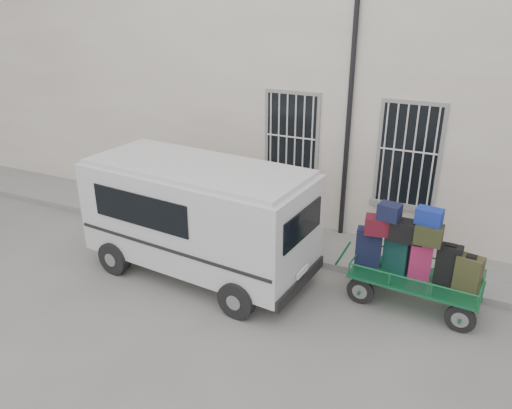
{
  "coord_description": "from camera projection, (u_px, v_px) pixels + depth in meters",
  "views": [
    {
      "loc": [
        3.71,
        -7.73,
        5.47
      ],
      "look_at": [
        -0.4,
        1.0,
        1.37
      ],
      "focal_mm": 35.0,
      "sensor_mm": 36.0,
      "label": 1
    }
  ],
  "objects": [
    {
      "name": "luggage_cart",
      "position": [
        414.0,
        258.0,
        9.14
      ],
      "size": [
        2.78,
        1.22,
        2.0
      ],
      "rotation": [
        0.0,
        0.0,
        -0.07
      ],
      "color": "black",
      "rests_on": "ground"
    },
    {
      "name": "building",
      "position": [
        340.0,
        93.0,
        13.44
      ],
      "size": [
        24.0,
        5.15,
        6.0
      ],
      "color": "beige",
      "rests_on": "ground"
    },
    {
      "name": "sidewalk",
      "position": [
        293.0,
        240.0,
        11.83
      ],
      "size": [
        24.0,
        1.7,
        0.15
      ],
      "primitive_type": "cube",
      "color": "slate",
      "rests_on": "ground"
    },
    {
      "name": "van",
      "position": [
        198.0,
        213.0,
        10.11
      ],
      "size": [
        4.91,
        2.52,
        2.39
      ],
      "rotation": [
        0.0,
        0.0,
        -0.1
      ],
      "color": "silver",
      "rests_on": "ground"
    },
    {
      "name": "ground",
      "position": [
        253.0,
        288.0,
        10.03
      ],
      "size": [
        80.0,
        80.0,
        0.0
      ],
      "primitive_type": "plane",
      "color": "slate",
      "rests_on": "ground"
    }
  ]
}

